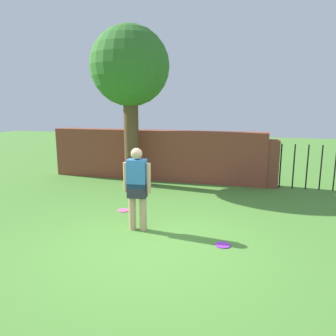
% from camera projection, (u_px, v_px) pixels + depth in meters
% --- Properties ---
extents(ground_plane, '(40.00, 40.00, 0.00)m').
position_uv_depth(ground_plane, '(153.00, 244.00, 5.68)').
color(ground_plane, '#4C8433').
extents(brick_wall, '(7.00, 0.50, 1.61)m').
position_uv_depth(brick_wall, '(155.00, 155.00, 10.46)').
color(brick_wall, brown).
rests_on(brick_wall, ground).
extents(tree, '(2.31, 2.31, 4.67)m').
position_uv_depth(tree, '(130.00, 69.00, 9.37)').
color(tree, brown).
rests_on(tree, ground).
extents(person, '(0.54, 0.25, 1.62)m').
position_uv_depth(person, '(137.00, 185.00, 6.18)').
color(person, tan).
rests_on(person, ground).
extents(fence_gate, '(2.80, 0.44, 1.40)m').
position_uv_depth(fence_gate, '(314.00, 166.00, 9.21)').
color(fence_gate, brown).
rests_on(fence_gate, ground).
extents(frisbee_purple, '(0.27, 0.27, 0.02)m').
position_uv_depth(frisbee_purple, '(223.00, 245.00, 5.63)').
color(frisbee_purple, purple).
rests_on(frisbee_purple, ground).
extents(frisbee_pink, '(0.27, 0.27, 0.02)m').
position_uv_depth(frisbee_pink, '(123.00, 210.00, 7.47)').
color(frisbee_pink, pink).
rests_on(frisbee_pink, ground).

